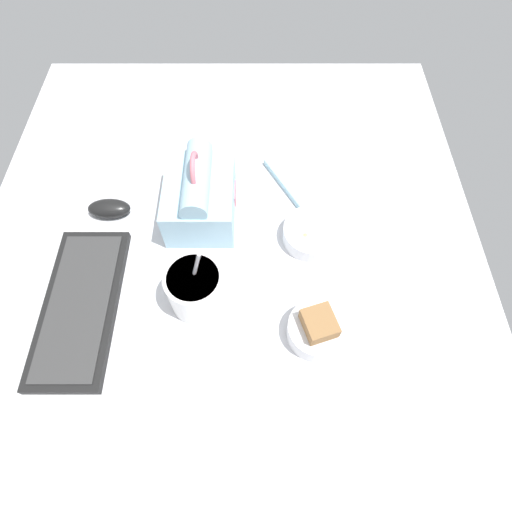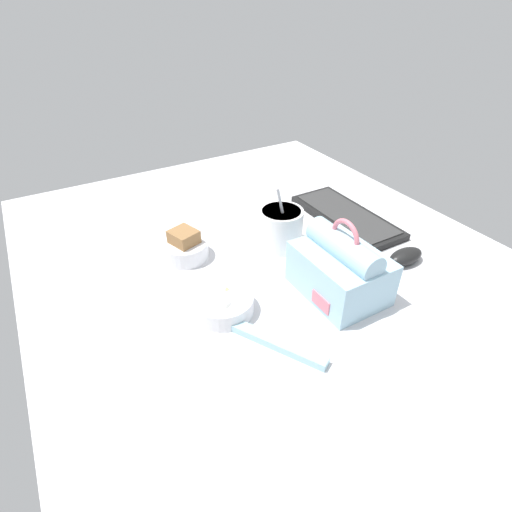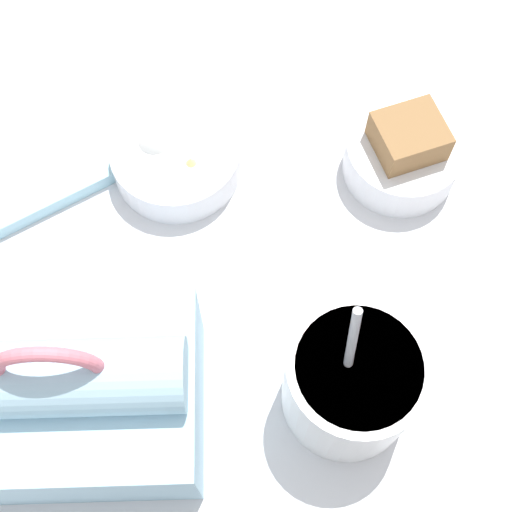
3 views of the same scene
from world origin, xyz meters
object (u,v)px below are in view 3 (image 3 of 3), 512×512
object	(u,v)px
bento_bowl_snacks	(176,158)
bento_bowl_sandwich	(403,154)
chopstick_case	(33,207)
soup_cup	(352,382)
lunch_bag	(75,396)

from	to	relation	value
bento_bowl_snacks	bento_bowl_sandwich	bearing A→B (deg)	178.17
bento_bowl_sandwich	chopstick_case	size ratio (longest dim) A/B	0.61
bento_bowl_snacks	soup_cup	bearing A→B (deg)	122.04
soup_cup	chopstick_case	distance (cm)	34.67
lunch_bag	soup_cup	bearing A→B (deg)	-178.26
bento_bowl_sandwich	bento_bowl_snacks	xyz separation A→B (cm)	(21.89, -0.70, -0.70)
lunch_bag	soup_cup	distance (cm)	21.73
bento_bowl_sandwich	chopstick_case	world-z (taller)	bento_bowl_sandwich
lunch_bag	soup_cup	world-z (taller)	lunch_bag
soup_cup	bento_bowl_sandwich	world-z (taller)	soup_cup
soup_cup	bento_bowl_snacks	xyz separation A→B (cm)	(14.70, -23.49, -3.17)
soup_cup	chopstick_case	size ratio (longest dim) A/B	0.91
bento_bowl_sandwich	chopstick_case	xyz separation A→B (cm)	(35.73, 3.61, -1.96)
soup_cup	bento_bowl_sandwich	xyz separation A→B (cm)	(-7.19, -22.79, -2.46)
bento_bowl_sandwich	bento_bowl_snacks	world-z (taller)	bento_bowl_sandwich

